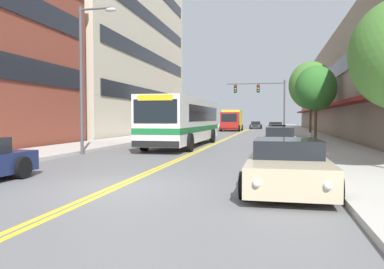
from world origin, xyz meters
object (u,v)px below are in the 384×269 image
object	(u,v)px
car_champagne_parked_right_far	(280,140)
street_tree_right_far	(311,85)
street_lamp_left_near	(86,67)
fire_hydrant	(309,141)
car_beige_parked_right_foreground	(287,166)
car_silver_parked_left_far	(201,128)
car_red_parked_right_mid	(275,127)
car_slate_blue_parked_left_mid	(184,131)
traffic_signal_mast	(264,95)
car_charcoal_moving_lead	(256,125)
car_dark_grey_parked_right_end	(278,131)
city_bus	(185,120)
box_truck	(232,120)
street_tree_right_mid	(316,88)

from	to	relation	value
car_champagne_parked_right_far	street_tree_right_far	size ratio (longest dim) A/B	0.74
street_lamp_left_near	fire_hydrant	size ratio (longest dim) A/B	8.34
car_beige_parked_right_foreground	fire_hydrant	distance (m)	11.52
car_silver_parked_left_far	car_red_parked_right_mid	xyz separation A→B (m)	(8.51, 7.65, -0.00)
car_slate_blue_parked_left_mid	traffic_signal_mast	bearing A→B (deg)	53.83
car_red_parked_right_mid	car_champagne_parked_right_far	size ratio (longest dim) A/B	0.94
car_charcoal_moving_lead	street_lamp_left_near	size ratio (longest dim) A/B	0.65
car_champagne_parked_right_far	car_silver_parked_left_far	bearing A→B (deg)	111.66
traffic_signal_mast	fire_hydrant	distance (m)	23.81
car_silver_parked_left_far	fire_hydrant	distance (m)	23.97
car_dark_grey_parked_right_end	city_bus	bearing A→B (deg)	-113.16
street_tree_right_far	car_dark_grey_parked_right_end	bearing A→B (deg)	126.98
car_silver_parked_left_far	box_truck	xyz separation A→B (m)	(2.47, 9.93, 0.92)
car_slate_blue_parked_left_mid	traffic_signal_mast	size ratio (longest dim) A/B	0.67
car_red_parked_right_mid	car_dark_grey_parked_right_end	size ratio (longest dim) A/B	0.94
city_bus	car_red_parked_right_mid	xyz separation A→B (m)	(5.88, 26.81, -1.09)
traffic_signal_mast	car_beige_parked_right_foreground	bearing A→B (deg)	-87.46
car_dark_grey_parked_right_end	traffic_signal_mast	bearing A→B (deg)	103.14
city_bus	street_tree_right_mid	size ratio (longest dim) A/B	2.42
car_red_parked_right_mid	car_beige_parked_right_foreground	bearing A→B (deg)	-89.80
car_silver_parked_left_far	car_dark_grey_parked_right_end	xyz separation A→B (m)	(8.67, -5.05, -0.07)
car_silver_parked_left_far	car_dark_grey_parked_right_end	distance (m)	10.03
car_dark_grey_parked_right_end	fire_hydrant	distance (m)	16.71
car_champagne_parked_right_far	traffic_signal_mast	bearing A→B (deg)	93.69
car_slate_blue_parked_left_mid	traffic_signal_mast	world-z (taller)	traffic_signal_mast
street_tree_right_far	fire_hydrant	size ratio (longest dim) A/B	7.56
car_dark_grey_parked_right_end	car_red_parked_right_mid	bearing A→B (deg)	90.70
city_bus	street_tree_right_far	size ratio (longest dim) A/B	1.89
car_beige_parked_right_foreground	car_champagne_parked_right_far	world-z (taller)	car_champagne_parked_right_far
car_slate_blue_parked_left_mid	car_champagne_parked_right_far	distance (m)	16.04
car_silver_parked_left_far	fire_hydrant	xyz separation A→B (m)	(10.21, -21.68, -0.03)
car_beige_parked_right_foreground	street_tree_right_far	bearing A→B (deg)	83.53
car_champagne_parked_right_far	fire_hydrant	bearing A→B (deg)	1.14
car_silver_parked_left_far	car_slate_blue_parked_left_mid	bearing A→B (deg)	-90.55
car_silver_parked_left_far	car_charcoal_moving_lead	xyz separation A→B (m)	(5.33, 21.10, -0.03)
car_silver_parked_left_far	car_dark_grey_parked_right_end	bearing A→B (deg)	-30.21
car_dark_grey_parked_right_end	fire_hydrant	bearing A→B (deg)	-84.71
city_bus	box_truck	distance (m)	29.09
car_red_parked_right_mid	traffic_signal_mast	world-z (taller)	traffic_signal_mast
car_dark_grey_parked_right_end	street_tree_right_far	size ratio (longest dim) A/B	0.74
car_dark_grey_parked_right_end	street_tree_right_far	world-z (taller)	street_tree_right_far
car_slate_blue_parked_left_mid	car_silver_parked_left_far	distance (m)	8.24
car_beige_parked_right_foreground	car_dark_grey_parked_right_end	distance (m)	28.05
car_beige_parked_right_foreground	box_truck	size ratio (longest dim) A/B	0.74
car_red_parked_right_mid	fire_hydrant	distance (m)	29.38
traffic_signal_mast	street_lamp_left_near	bearing A→B (deg)	-105.97
car_champagne_parked_right_far	street_tree_right_mid	bearing A→B (deg)	63.82
traffic_signal_mast	fire_hydrant	world-z (taller)	traffic_signal_mast
box_truck	fire_hydrant	distance (m)	32.56
fire_hydrant	traffic_signal_mast	bearing A→B (deg)	97.56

